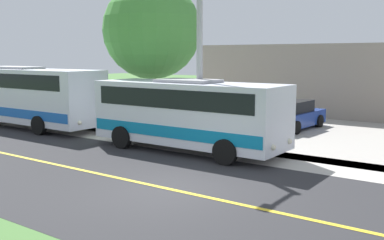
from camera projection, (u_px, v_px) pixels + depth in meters
The scene contains 10 objects.
ground_plane at pixel (172, 190), 12.48m from camera, with size 120.00×120.00×0.00m, color #477238.
road_surface at pixel (172, 190), 12.48m from camera, with size 8.00×100.00×0.01m, color #28282B.
sidewalk at pixel (258, 156), 16.68m from camera, with size 2.40×100.00×0.01m, color #B2ADA3.
road_centre_line at pixel (172, 190), 12.48m from camera, with size 0.16×100.00×0.00m, color gold.
shuttle_bus_front at pixel (188, 112), 17.45m from camera, with size 2.67×7.92×2.79m.
transit_bus_rear at pixel (15, 93), 23.93m from camera, with size 2.64×11.73×3.12m.
street_light_pole at pixel (198, 41), 17.25m from camera, with size 1.97×0.24×7.68m.
parked_car_near at pixel (291, 115), 22.75m from camera, with size 4.49×2.20×1.45m.
tree_curbside at pixel (152, 30), 21.74m from camera, with size 4.74×4.74×7.28m.
commercial_building at pixel (346, 78), 30.45m from camera, with size 10.00×16.99×4.39m, color gray.
Camera 1 is at (9.53, 7.45, 3.69)m, focal length 42.15 mm.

